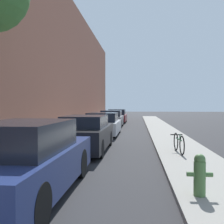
# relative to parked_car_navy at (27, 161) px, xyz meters

# --- Properties ---
(ground_plane) EXTENTS (120.00, 120.00, 0.00)m
(ground_plane) POSITION_rel_parked_car_navy_xyz_m (0.99, 10.14, -0.71)
(ground_plane) COLOR #28282B
(sidewalk_left) EXTENTS (2.00, 52.00, 0.12)m
(sidewalk_left) POSITION_rel_parked_car_navy_xyz_m (-1.91, 10.14, -0.65)
(sidewalk_left) COLOR gray
(sidewalk_left) RESTS_ON ground
(sidewalk_right) EXTENTS (2.00, 52.00, 0.12)m
(sidewalk_right) POSITION_rel_parked_car_navy_xyz_m (3.89, 10.14, -0.65)
(sidewalk_right) COLOR gray
(sidewalk_right) RESTS_ON ground
(building_facade_left) EXTENTS (0.70, 52.00, 10.02)m
(building_facade_left) POSITION_rel_parked_car_navy_xyz_m (-3.26, 10.14, 4.30)
(building_facade_left) COLOR #9E604C
(building_facade_left) RESTS_ON ground
(parked_car_navy) EXTENTS (1.71, 4.58, 1.50)m
(parked_car_navy) POSITION_rel_parked_car_navy_xyz_m (0.00, 0.00, 0.00)
(parked_car_navy) COLOR black
(parked_car_navy) RESTS_ON ground
(parked_car_black) EXTENTS (1.70, 4.53, 1.41)m
(parked_car_black) POSITION_rel_parked_car_navy_xyz_m (0.15, 5.24, -0.03)
(parked_car_black) COLOR black
(parked_car_black) RESTS_ON ground
(parked_car_silver) EXTENTS (1.90, 4.40, 1.36)m
(parked_car_silver) POSITION_rel_parked_car_navy_xyz_m (0.09, 10.75, -0.07)
(parked_car_silver) COLOR black
(parked_car_silver) RESTS_ON ground
(parked_car_grey) EXTENTS (1.77, 4.26, 1.39)m
(parked_car_grey) POSITION_rel_parked_car_navy_xyz_m (0.03, 16.61, -0.04)
(parked_car_grey) COLOR black
(parked_car_grey) RESTS_ON ground
(parked_car_maroon) EXTENTS (1.86, 4.24, 1.39)m
(parked_car_maroon) POSITION_rel_parked_car_navy_xyz_m (0.04, 22.46, -0.06)
(parked_car_maroon) COLOR black
(parked_car_maroon) RESTS_ON ground
(fire_hydrant) EXTENTS (0.47, 0.22, 0.78)m
(fire_hydrant) POSITION_rel_parked_car_navy_xyz_m (3.33, 0.03, -0.19)
(fire_hydrant) COLOR #47703D
(fire_hydrant) RESTS_ON sidewalk_right
(bicycle) EXTENTS (0.44, 1.63, 0.67)m
(bicycle) POSITION_rel_parked_car_navy_xyz_m (3.63, 4.55, -0.25)
(bicycle) COLOR black
(bicycle) RESTS_ON sidewalk_right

